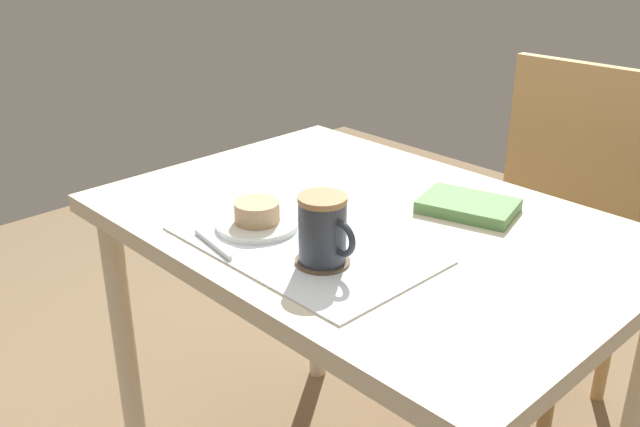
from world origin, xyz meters
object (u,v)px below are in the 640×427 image
wooden_chair (547,232)px  coffee_mug (323,229)px  small_book (468,206)px  pastry (257,212)px  pastry_plate (258,224)px  dining_table (366,264)px

wooden_chair → coffee_mug: size_ratio=8.15×
wooden_chair → small_book: 0.60m
pastry → small_book: 0.42m
wooden_chair → pastry_plate: (-0.13, -0.88, 0.26)m
wooden_chair → coffee_mug: 0.95m
wooden_chair → pastry: size_ratio=11.21×
coffee_mug → small_book: (0.04, 0.36, -0.05)m
dining_table → wooden_chair: wooden_chair is taller
pastry → coffee_mug: 0.19m
dining_table → coffee_mug: bearing=-67.9°
wooden_chair → coffee_mug: (0.06, -0.89, 0.32)m
dining_table → pastry: pastry is taller
dining_table → small_book: small_book is taller
dining_table → pastry_plate: size_ratio=6.68×
pastry_plate → pastry: 0.03m
wooden_chair → pastry: bearing=78.9°
wooden_chair → small_book: bearing=97.3°
pastry_plate → coffee_mug: bearing=-3.4°
pastry → coffee_mug: size_ratio=0.73×
pastry → wooden_chair: bearing=81.9°
pastry_plate → small_book: (0.22, 0.35, 0.00)m
pastry → coffee_mug: bearing=-3.4°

